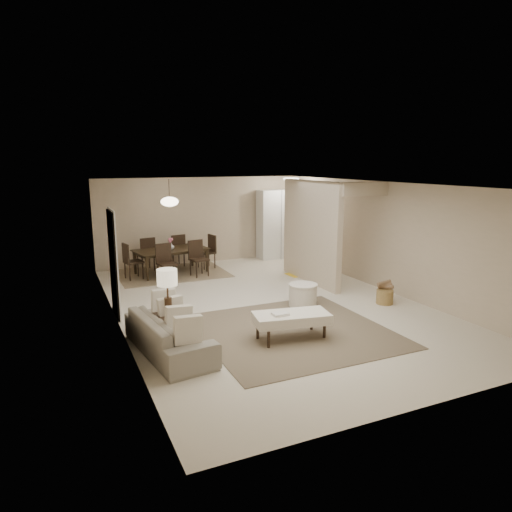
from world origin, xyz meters
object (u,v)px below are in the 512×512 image
ottoman_bench (291,318)px  wicker_basket (385,297)px  side_table (169,331)px  sofa (169,334)px  dining_table (172,261)px  pantry_cabinet (277,224)px  round_pouf (303,295)px

ottoman_bench → wicker_basket: 2.88m
side_table → wicker_basket: side_table is taller
sofa → ottoman_bench: 2.04m
dining_table → pantry_cabinet: bearing=0.3°
wicker_basket → dining_table: size_ratio=0.19×
pantry_cabinet → wicker_basket: pantry_cabinet is taller
sofa → round_pouf: size_ratio=3.42×
sofa → dining_table: bearing=-22.1°
ottoman_bench → round_pouf: bearing=64.0°
ottoman_bench → wicker_basket: bearing=28.4°
ottoman_bench → dining_table: dining_table is taller
round_pouf → wicker_basket: round_pouf is taller
ottoman_bench → side_table: size_ratio=2.50×
ottoman_bench → dining_table: bearing=107.6°
round_pouf → dining_table: dining_table is taller
pantry_cabinet → dining_table: bearing=-168.9°
wicker_basket → sofa: bearing=-172.8°
side_table → wicker_basket: size_ratio=1.53×
round_pouf → dining_table: (-1.78, 3.89, 0.10)m
pantry_cabinet → side_table: pantry_cabinet is taller
dining_table → sofa: bearing=-115.3°
sofa → ottoman_bench: bearing=-106.1°
sofa → round_pouf: bearing=-76.8°
sofa → ottoman_bench: (2.01, -0.30, 0.06)m
pantry_cabinet → round_pouf: pantry_cabinet is taller
dining_table → ottoman_bench: bearing=-93.3°
side_table → round_pouf: side_table is taller
round_pouf → dining_table: bearing=114.6°
ottoman_bench → round_pouf: 1.83m
ottoman_bench → side_table: 2.02m
sofa → pantry_cabinet: bearing=-47.5°
pantry_cabinet → ottoman_bench: size_ratio=1.56×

